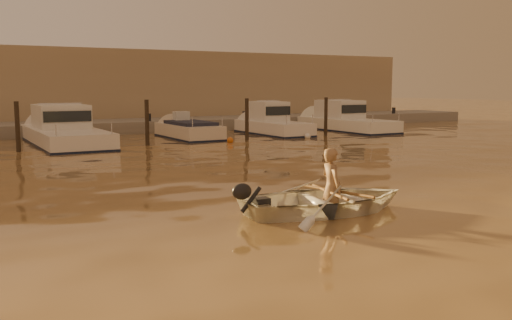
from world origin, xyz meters
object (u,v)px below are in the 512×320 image
moored_boat_2 (65,130)px  moored_boat_4 (273,123)px  moored_boat_3 (189,134)px  moored_boat_5 (347,120)px  waterfront_building (82,89)px  dinghy (327,200)px  person (331,187)px

moored_boat_2 → moored_boat_4: same height
moored_boat_3 → moored_boat_5: (9.95, 0.00, 0.40)m
moored_boat_2 → waterfront_building: size_ratio=0.19×
moored_boat_3 → moored_boat_5: moored_boat_5 is taller
moored_boat_4 → waterfront_building: (-7.62, 11.00, 1.77)m
moored_boat_3 → waterfront_building: size_ratio=0.12×
dinghy → moored_boat_2: moored_boat_2 is taller
dinghy → moored_boat_2: bearing=13.4°
dinghy → waterfront_building: 28.07m
moored_boat_3 → waterfront_building: (-2.69, 11.00, 2.17)m
waterfront_building → moored_boat_2: bearing=-106.6°
dinghy → moored_boat_5: moored_boat_5 is taller
moored_boat_3 → moored_boat_4: bearing=0.0°
person → moored_boat_3: 17.42m
person → moored_boat_4: bearing=-20.7°
person → moored_boat_4: (8.85, 16.97, 0.11)m
person → moored_boat_4: 19.14m
dinghy → moored_boat_5: bearing=-32.7°
dinghy → waterfront_building: waterfront_building is taller
dinghy → waterfront_building: size_ratio=0.08×
person → waterfront_building: size_ratio=0.04×
moored_boat_5 → waterfront_building: (-12.63, 11.00, 1.77)m
moored_boat_3 → moored_boat_4: 4.95m
moored_boat_2 → moored_boat_3: size_ratio=1.59×
dinghy → moored_boat_2: 17.07m
person → moored_boat_2: (-2.05, 16.97, 0.11)m
person → moored_boat_2: moored_boat_2 is taller
waterfront_building → dinghy: bearing=-92.7°
dinghy → person: size_ratio=2.22×
person → moored_boat_4: moored_boat_4 is taller
moored_boat_5 → waterfront_building: bearing=139.0°
person → moored_boat_3: (3.92, 16.97, -0.29)m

